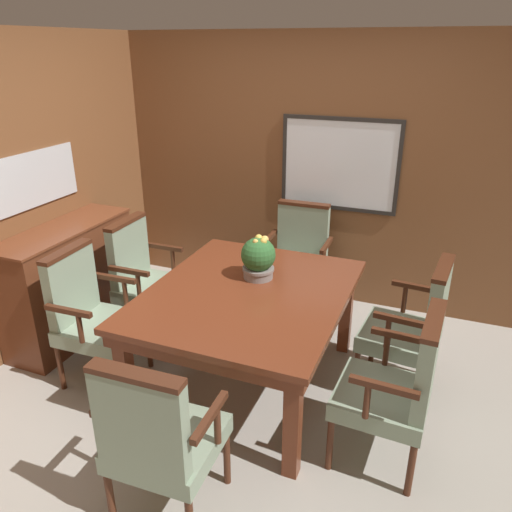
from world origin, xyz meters
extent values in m
plane|color=#A39E93|center=(0.00, 0.00, 0.00)|extent=(14.00, 14.00, 0.00)
cube|color=brown|center=(0.00, 1.79, 1.23)|extent=(7.20, 0.06, 2.45)
cube|color=white|center=(0.31, 1.75, 1.33)|extent=(1.00, 0.01, 0.77)
cube|color=#282623|center=(0.31, 1.74, 1.73)|extent=(1.07, 0.02, 0.04)
cube|color=#282623|center=(0.31, 1.74, 0.93)|extent=(1.07, 0.02, 0.03)
cube|color=#282623|center=(-0.21, 1.74, 1.33)|extent=(0.04, 0.02, 0.77)
cube|color=#282623|center=(0.83, 1.74, 1.33)|extent=(0.03, 0.02, 0.77)
cube|color=brown|center=(-1.85, 0.00, 1.23)|extent=(0.06, 7.20, 2.45)
cube|color=silver|center=(-1.81, 0.29, 1.34)|extent=(0.01, 0.92, 0.43)
cube|color=maroon|center=(-0.49, -0.51, 0.36)|extent=(0.09, 0.09, 0.72)
cube|color=maroon|center=(0.63, -0.51, 0.36)|extent=(0.09, 0.09, 0.72)
cube|color=maroon|center=(-0.49, 0.88, 0.36)|extent=(0.09, 0.09, 0.72)
cube|color=maroon|center=(0.63, 0.88, 0.36)|extent=(0.09, 0.09, 0.72)
cube|color=maroon|center=(0.07, 0.18, 0.68)|extent=(1.27, 1.54, 0.09)
cube|color=maroon|center=(0.07, 0.18, 0.74)|extent=(1.33, 1.60, 0.04)
cylinder|color=#472314|center=(0.31, -0.71, 0.18)|extent=(0.04, 0.04, 0.37)
cylinder|color=#472314|center=(-0.14, -0.73, 0.18)|extent=(0.04, 0.04, 0.37)
cylinder|color=#472314|center=(-0.13, -1.19, 0.18)|extent=(0.04, 0.04, 0.37)
cube|color=gray|center=(0.09, -0.95, 0.42)|extent=(0.53, 0.53, 0.11)
cube|color=gray|center=(0.10, -1.17, 0.73)|extent=(0.47, 0.10, 0.51)
cube|color=#472314|center=(0.10, -1.17, 1.00)|extent=(0.47, 0.10, 0.03)
cylinder|color=#472314|center=(0.36, -0.90, 0.59)|extent=(0.04, 0.04, 0.23)
cube|color=#472314|center=(0.36, -0.98, 0.70)|extent=(0.05, 0.36, 0.04)
cylinder|color=#472314|center=(-0.17, -0.92, 0.59)|extent=(0.04, 0.04, 0.23)
cube|color=#472314|center=(-0.17, -1.00, 0.70)|extent=(0.05, 0.36, 0.04)
cylinder|color=#472314|center=(0.87, 0.79, 0.18)|extent=(0.04, 0.04, 0.37)
cylinder|color=#472314|center=(0.83, 0.34, 0.18)|extent=(0.04, 0.04, 0.37)
cylinder|color=#472314|center=(1.33, 0.75, 0.18)|extent=(0.04, 0.04, 0.37)
cylinder|color=#472314|center=(1.29, 0.30, 0.18)|extent=(0.04, 0.04, 0.37)
cube|color=gray|center=(1.08, 0.54, 0.42)|extent=(0.56, 0.56, 0.11)
cube|color=gray|center=(1.30, 0.52, 0.73)|extent=(0.12, 0.48, 0.51)
cube|color=#472314|center=(1.30, 0.52, 1.00)|extent=(0.13, 0.48, 0.03)
cylinder|color=#472314|center=(1.07, 0.81, 0.59)|extent=(0.04, 0.04, 0.23)
cube|color=#472314|center=(1.14, 0.80, 0.70)|extent=(0.36, 0.07, 0.04)
cylinder|color=#472314|center=(1.02, 0.28, 0.59)|extent=(0.04, 0.04, 0.23)
cube|color=#472314|center=(1.09, 0.27, 0.70)|extent=(0.36, 0.07, 0.04)
cylinder|color=#472314|center=(0.85, 0.05, 0.18)|extent=(0.04, 0.04, 0.37)
cylinder|color=#472314|center=(0.83, -0.40, 0.18)|extent=(0.04, 0.04, 0.37)
cylinder|color=#472314|center=(1.30, 0.03, 0.18)|extent=(0.04, 0.04, 0.37)
cylinder|color=#472314|center=(1.28, -0.42, 0.18)|extent=(0.04, 0.04, 0.37)
cube|color=gray|center=(1.06, -0.18, 0.42)|extent=(0.54, 0.54, 0.11)
cube|color=gray|center=(1.28, -0.19, 0.73)|extent=(0.10, 0.48, 0.51)
cube|color=#472314|center=(1.28, -0.19, 1.00)|extent=(0.11, 0.48, 0.03)
cylinder|color=#472314|center=(1.04, 0.08, 0.59)|extent=(0.04, 0.04, 0.23)
cube|color=#472314|center=(1.12, 0.08, 0.70)|extent=(0.36, 0.05, 0.04)
cylinder|color=#472314|center=(1.01, -0.45, 0.59)|extent=(0.04, 0.04, 0.23)
cube|color=#472314|center=(1.09, -0.45, 0.70)|extent=(0.36, 0.05, 0.04)
cylinder|color=#472314|center=(-0.70, 0.30, 0.18)|extent=(0.04, 0.04, 0.37)
cylinder|color=#472314|center=(-0.70, 0.76, 0.18)|extent=(0.04, 0.04, 0.37)
cylinder|color=#472314|center=(-1.16, 0.30, 0.18)|extent=(0.04, 0.04, 0.37)
cylinder|color=#472314|center=(-1.16, 0.75, 0.18)|extent=(0.04, 0.04, 0.37)
cube|color=gray|center=(-0.93, 0.53, 0.42)|extent=(0.52, 0.52, 0.11)
cube|color=gray|center=(-1.15, 0.53, 0.73)|extent=(0.08, 0.47, 0.51)
cube|color=#472314|center=(-1.15, 0.53, 1.00)|extent=(0.09, 0.47, 0.03)
cylinder|color=#472314|center=(-0.89, 0.26, 0.59)|extent=(0.04, 0.04, 0.23)
cube|color=#472314|center=(-0.97, 0.26, 0.70)|extent=(0.36, 0.04, 0.04)
cylinder|color=#472314|center=(-0.89, 0.79, 0.59)|extent=(0.04, 0.04, 0.23)
cube|color=#472314|center=(-0.97, 0.79, 0.70)|extent=(0.36, 0.04, 0.04)
cylinder|color=#472314|center=(-0.70, -0.37, 0.18)|extent=(0.04, 0.04, 0.37)
cylinder|color=#472314|center=(-0.72, 0.08, 0.18)|extent=(0.04, 0.04, 0.37)
cylinder|color=#472314|center=(-1.16, -0.38, 0.18)|extent=(0.04, 0.04, 0.37)
cylinder|color=#472314|center=(-1.18, 0.07, 0.18)|extent=(0.04, 0.04, 0.37)
cube|color=gray|center=(-0.94, -0.15, 0.42)|extent=(0.53, 0.53, 0.11)
cube|color=gray|center=(-1.16, -0.16, 0.73)|extent=(0.10, 0.47, 0.51)
cube|color=#472314|center=(-1.16, -0.16, 1.00)|extent=(0.10, 0.47, 0.03)
cylinder|color=#472314|center=(-0.89, -0.41, 0.59)|extent=(0.04, 0.04, 0.23)
cube|color=#472314|center=(-0.97, -0.42, 0.70)|extent=(0.36, 0.05, 0.04)
cylinder|color=#472314|center=(-0.91, 0.12, 0.59)|extent=(0.04, 0.04, 0.23)
cube|color=#472314|center=(-0.99, 0.11, 0.70)|extent=(0.36, 0.05, 0.04)
cylinder|color=#472314|center=(-0.16, 1.08, 0.18)|extent=(0.04, 0.04, 0.37)
cylinder|color=#472314|center=(0.29, 1.09, 0.18)|extent=(0.04, 0.04, 0.37)
cylinder|color=#472314|center=(-0.17, 1.54, 0.18)|extent=(0.04, 0.04, 0.37)
cylinder|color=#472314|center=(0.29, 1.54, 0.18)|extent=(0.04, 0.04, 0.37)
cube|color=gray|center=(0.06, 1.31, 0.42)|extent=(0.52, 0.53, 0.11)
cube|color=gray|center=(0.06, 1.53, 0.73)|extent=(0.47, 0.09, 0.51)
cube|color=#472314|center=(0.06, 1.53, 1.00)|extent=(0.47, 0.09, 0.03)
cylinder|color=#472314|center=(-0.20, 1.27, 0.59)|extent=(0.04, 0.04, 0.23)
cube|color=#472314|center=(-0.20, 1.35, 0.70)|extent=(0.04, 0.36, 0.04)
cylinder|color=#472314|center=(0.33, 1.28, 0.59)|extent=(0.04, 0.04, 0.23)
cube|color=#472314|center=(0.33, 1.36, 0.70)|extent=(0.04, 0.36, 0.04)
cylinder|color=gray|center=(0.06, 0.40, 0.81)|extent=(0.21, 0.21, 0.08)
cylinder|color=gray|center=(0.06, 0.40, 0.84)|extent=(0.23, 0.23, 0.02)
sphere|color=#2D602D|center=(0.06, 0.40, 0.95)|extent=(0.25, 0.25, 0.25)
sphere|color=#DEC04C|center=(0.05, 0.43, 1.06)|extent=(0.05, 0.05, 0.05)
sphere|color=gold|center=(0.05, 0.36, 1.06)|extent=(0.04, 0.04, 0.04)
sphere|color=gold|center=(0.03, 0.47, 1.04)|extent=(0.05, 0.05, 0.05)
sphere|color=#E7BB5A|center=(0.09, 0.45, 1.05)|extent=(0.06, 0.06, 0.06)
sphere|color=gold|center=(0.10, 0.39, 1.06)|extent=(0.05, 0.05, 0.05)
sphere|color=#F1BE54|center=(-0.06, 0.42, 0.95)|extent=(0.04, 0.04, 0.04)
cube|color=brown|center=(-1.60, 0.29, 0.47)|extent=(0.41, 1.24, 0.95)
cube|color=brown|center=(-1.60, 0.29, 0.96)|extent=(0.43, 1.27, 0.02)
sphere|color=#4C422D|center=(-1.38, 0.29, 0.74)|extent=(0.03, 0.03, 0.03)
sphere|color=#4C422D|center=(-1.38, 0.01, 0.38)|extent=(0.03, 0.03, 0.03)
sphere|color=#4C422D|center=(-1.38, 0.57, 0.38)|extent=(0.03, 0.03, 0.03)
camera|label=1|loc=(1.25, -2.64, 2.33)|focal=35.00mm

